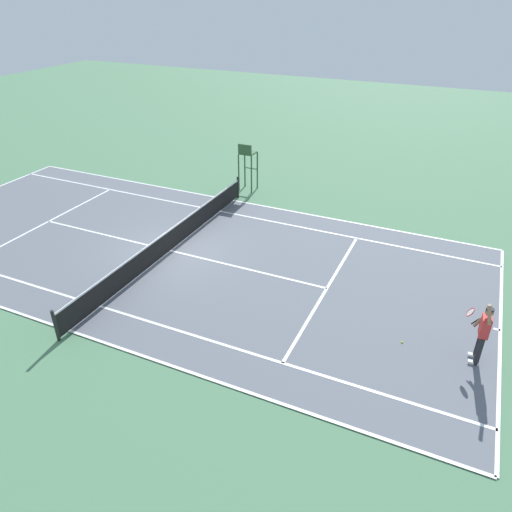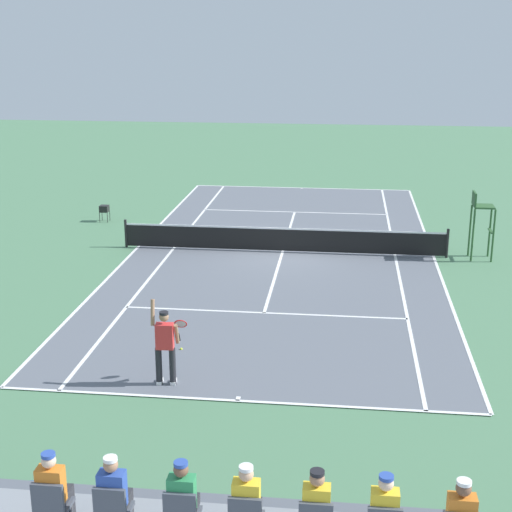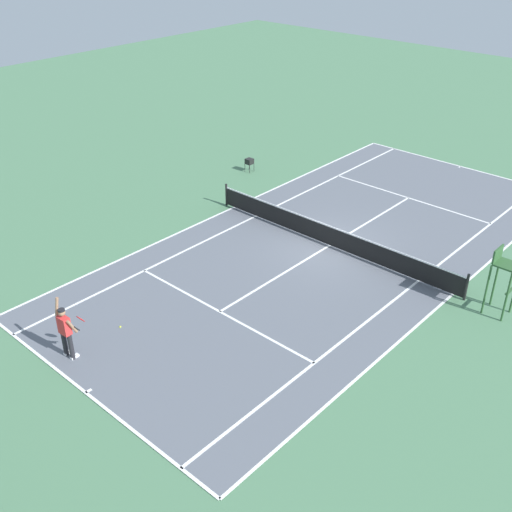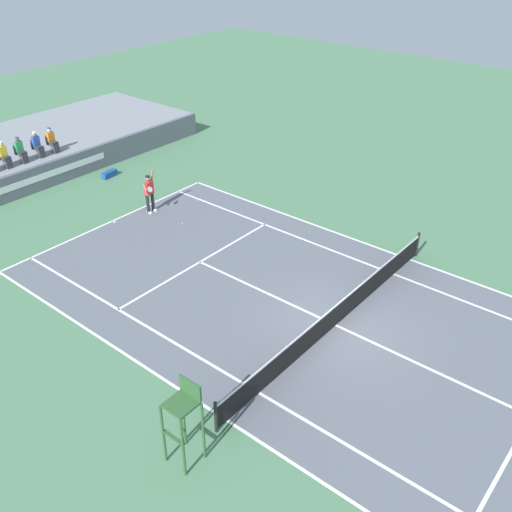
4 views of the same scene
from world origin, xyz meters
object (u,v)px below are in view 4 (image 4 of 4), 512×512
object	(u,v)px
spectator_seated_3	(4,155)
spectator_seated_5	(37,145)
spectator_seated_4	(20,150)
equipment_bag	(109,174)
spectator_seated_6	(52,140)
tennis_ball	(183,223)
umpire_chair	(184,414)
tennis_player	(149,193)

from	to	relation	value
spectator_seated_3	spectator_seated_5	bearing A→B (deg)	0.00
spectator_seated_4	spectator_seated_5	bearing A→B (deg)	0.00
spectator_seated_3	equipment_bag	size ratio (longest dim) A/B	1.36
spectator_seated_6	tennis_ball	distance (m)	9.29
spectator_seated_3	tennis_ball	xyz separation A→B (m)	(2.90, -9.11, -1.85)
umpire_chair	equipment_bag	distance (m)	19.01
spectator_seated_6	tennis_ball	xyz separation A→B (m)	(0.25, -9.11, -1.85)
spectator_seated_4	equipment_bag	size ratio (longest dim) A/B	1.36
spectator_seated_4	spectator_seated_6	size ratio (longest dim) A/B	1.00
spectator_seated_4	spectator_seated_6	bearing A→B (deg)	0.00
spectator_seated_4	spectator_seated_5	world-z (taller)	same
tennis_player	tennis_ball	bearing A→B (deg)	-87.56
spectator_seated_5	spectator_seated_4	bearing A→B (deg)	180.00
spectator_seated_3	spectator_seated_5	distance (m)	1.80
spectator_seated_3	spectator_seated_6	xyz separation A→B (m)	(2.65, 0.00, 0.00)
spectator_seated_5	umpire_chair	xyz separation A→B (m)	(-7.77, -18.37, -0.32)
spectator_seated_6	tennis_ball	world-z (taller)	spectator_seated_6
spectator_seated_4	tennis_ball	world-z (taller)	spectator_seated_4
equipment_bag	spectator_seated_6	bearing A→B (deg)	122.88
spectator_seated_3	spectator_seated_4	distance (m)	0.86
spectator_seated_5	tennis_player	xyz separation A→B (m)	(1.02, -7.13, -0.89)
spectator_seated_6	tennis_player	world-z (taller)	spectator_seated_6
spectator_seated_3	equipment_bag	bearing A→B (deg)	-29.50
spectator_seated_6	equipment_bag	distance (m)	3.30
tennis_player	equipment_bag	world-z (taller)	tennis_player
spectator_seated_5	tennis_ball	xyz separation A→B (m)	(1.10, -9.11, -1.85)
umpire_chair	spectator_seated_6	bearing A→B (deg)	64.87
spectator_seated_3	tennis_player	bearing A→B (deg)	-68.45
spectator_seated_4	umpire_chair	size ratio (longest dim) A/B	0.52
spectator_seated_3	spectator_seated_5	size ratio (longest dim) A/B	1.00
tennis_player	equipment_bag	size ratio (longest dim) A/B	2.24
spectator_seated_4	spectator_seated_5	xyz separation A→B (m)	(0.94, 0.00, 0.00)
spectator_seated_6	equipment_bag	bearing A→B (deg)	-57.12
equipment_bag	tennis_player	bearing A→B (deg)	-105.92
spectator_seated_3	tennis_ball	size ratio (longest dim) A/B	18.60
spectator_seated_3	spectator_seated_6	distance (m)	2.65
umpire_chair	equipment_bag	world-z (taller)	umpire_chair
spectator_seated_3	spectator_seated_6	size ratio (longest dim) A/B	1.00
spectator_seated_3	tennis_player	xyz separation A→B (m)	(2.81, -7.13, -0.89)
spectator_seated_3	tennis_ball	world-z (taller)	spectator_seated_3
spectator_seated_3	umpire_chair	xyz separation A→B (m)	(-5.97, -18.37, -0.32)
tennis_player	spectator_seated_4	bearing A→B (deg)	105.36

